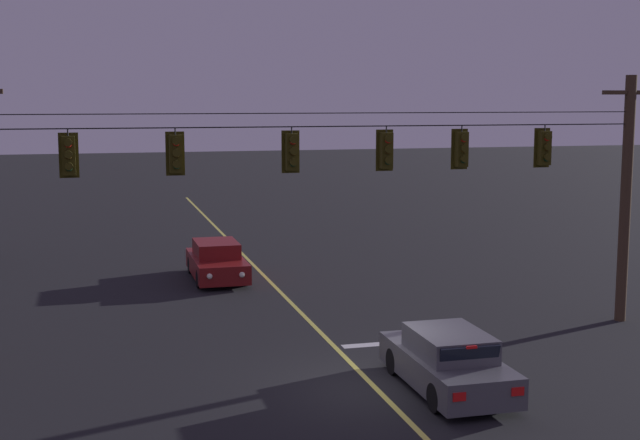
# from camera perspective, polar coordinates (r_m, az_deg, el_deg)

# --- Properties ---
(ground_plane) EXTENTS (180.00, 180.00, 0.00)m
(ground_plane) POSITION_cam_1_polar(r_m,az_deg,el_deg) (20.53, 3.59, -10.79)
(ground_plane) COLOR black
(lane_centre_stripe) EXTENTS (0.14, 60.00, 0.01)m
(lane_centre_stripe) POSITION_cam_1_polar(r_m,az_deg,el_deg) (29.81, -2.45, -4.83)
(lane_centre_stripe) COLOR #D1C64C
(lane_centre_stripe) RESTS_ON ground
(stop_bar_paint) EXTENTS (3.40, 0.36, 0.01)m
(stop_bar_paint) POSITION_cam_1_polar(r_m,az_deg,el_deg) (24.17, 5.38, -7.91)
(stop_bar_paint) COLOR silver
(stop_bar_paint) RESTS_ON ground
(signal_span_assembly) EXTENTS (19.80, 0.32, 7.24)m
(signal_span_assembly) POSITION_cam_1_polar(r_m,az_deg,el_deg) (23.41, 0.62, 1.03)
(signal_span_assembly) COLOR #423021
(signal_span_assembly) RESTS_ON ground
(traffic_light_leftmost) EXTENTS (0.48, 0.41, 1.22)m
(traffic_light_leftmost) POSITION_cam_1_polar(r_m,az_deg,el_deg) (22.44, -16.01, 4.05)
(traffic_light_leftmost) COLOR black
(traffic_light_left_inner) EXTENTS (0.48, 0.41, 1.22)m
(traffic_light_left_inner) POSITION_cam_1_polar(r_m,az_deg,el_deg) (22.54, -9.35, 4.26)
(traffic_light_left_inner) COLOR black
(traffic_light_centre) EXTENTS (0.48, 0.41, 1.22)m
(traffic_light_centre) POSITION_cam_1_polar(r_m,az_deg,el_deg) (23.02, -1.84, 4.44)
(traffic_light_centre) COLOR black
(traffic_light_right_inner) EXTENTS (0.48, 0.41, 1.22)m
(traffic_light_right_inner) POSITION_cam_1_polar(r_m,az_deg,el_deg) (23.73, 4.33, 4.53)
(traffic_light_right_inner) COLOR black
(traffic_light_rightmost) EXTENTS (0.48, 0.41, 1.22)m
(traffic_light_rightmost) POSITION_cam_1_polar(r_m,az_deg,el_deg) (24.53, 9.18, 4.56)
(traffic_light_rightmost) COLOR black
(traffic_light_far_right) EXTENTS (0.48, 0.41, 1.22)m
(traffic_light_far_right) POSITION_cam_1_polar(r_m,az_deg,el_deg) (25.66, 14.38, 4.56)
(traffic_light_far_right) COLOR black
(car_waiting_near_lane) EXTENTS (1.80, 4.33, 1.39)m
(car_waiting_near_lane) POSITION_cam_1_polar(r_m,az_deg,el_deg) (20.36, 8.29, -9.11)
(car_waiting_near_lane) COLOR #4C4C51
(car_waiting_near_lane) RESTS_ON ground
(car_oncoming_lead) EXTENTS (1.80, 4.42, 1.39)m
(car_oncoming_lead) POSITION_cam_1_polar(r_m,az_deg,el_deg) (32.33, -6.72, -2.70)
(car_oncoming_lead) COLOR maroon
(car_oncoming_lead) RESTS_ON ground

